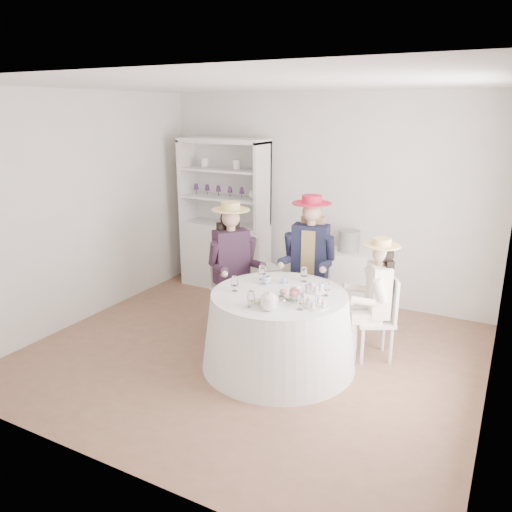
% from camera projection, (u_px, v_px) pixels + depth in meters
% --- Properties ---
extents(ground, '(4.50, 4.50, 0.00)m').
position_uv_depth(ground, '(252.00, 353.00, 5.27)').
color(ground, brown).
rests_on(ground, ground).
extents(ceiling, '(4.50, 4.50, 0.00)m').
position_uv_depth(ceiling, '(251.00, 84.00, 4.50)').
color(ceiling, white).
rests_on(ceiling, wall_back).
extents(wall_back, '(4.50, 0.00, 4.50)m').
position_uv_depth(wall_back, '(323.00, 198.00, 6.58)').
color(wall_back, silver).
rests_on(wall_back, ground).
extents(wall_front, '(4.50, 0.00, 4.50)m').
position_uv_depth(wall_front, '(102.00, 293.00, 3.19)').
color(wall_front, silver).
rests_on(wall_front, ground).
extents(wall_left, '(0.00, 4.50, 4.50)m').
position_uv_depth(wall_left, '(84.00, 209.00, 5.90)').
color(wall_left, silver).
rests_on(wall_left, ground).
extents(wall_right, '(0.00, 4.50, 4.50)m').
position_uv_depth(wall_right, '(505.00, 261.00, 3.88)').
color(wall_right, silver).
rests_on(wall_right, ground).
extents(tea_table, '(1.53, 1.53, 0.77)m').
position_uv_depth(tea_table, '(279.00, 330.00, 4.95)').
color(tea_table, white).
rests_on(tea_table, ground).
extents(hutch, '(1.31, 0.64, 2.10)m').
position_uv_depth(hutch, '(226.00, 236.00, 7.10)').
color(hutch, silver).
rests_on(hutch, ground).
extents(side_table, '(0.59, 0.59, 0.75)m').
position_uv_depth(side_table, '(347.00, 279.00, 6.44)').
color(side_table, silver).
rests_on(side_table, ground).
extents(hatbox, '(0.33, 0.33, 0.27)m').
position_uv_depth(hatbox, '(349.00, 241.00, 6.30)').
color(hatbox, black).
rests_on(hatbox, side_table).
extents(guest_left, '(0.64, 0.62, 1.50)m').
position_uv_depth(guest_left, '(232.00, 260.00, 5.64)').
color(guest_left, silver).
rests_on(guest_left, ground).
extents(guest_mid, '(0.58, 0.61, 1.57)m').
position_uv_depth(guest_mid, '(310.00, 255.00, 5.68)').
color(guest_mid, silver).
rests_on(guest_mid, ground).
extents(guest_right, '(0.54, 0.50, 1.28)m').
position_uv_depth(guest_right, '(376.00, 292.00, 5.00)').
color(guest_right, silver).
rests_on(guest_right, ground).
extents(spare_chair, '(0.52, 0.52, 0.91)m').
position_uv_depth(spare_chair, '(259.00, 264.00, 6.66)').
color(spare_chair, silver).
rests_on(spare_chair, ground).
extents(teacup_a, '(0.12, 0.12, 0.08)m').
position_uv_depth(teacup_a, '(266.00, 281.00, 5.08)').
color(teacup_a, white).
rests_on(teacup_a, tea_table).
extents(teacup_b, '(0.07, 0.07, 0.06)m').
position_uv_depth(teacup_b, '(284.00, 281.00, 5.10)').
color(teacup_b, white).
rests_on(teacup_b, tea_table).
extents(teacup_c, '(0.12, 0.12, 0.07)m').
position_uv_depth(teacup_c, '(310.00, 289.00, 4.85)').
color(teacup_c, white).
rests_on(teacup_c, tea_table).
extents(flower_bowl, '(0.26, 0.26, 0.05)m').
position_uv_depth(flower_bowl, '(293.00, 296.00, 4.69)').
color(flower_bowl, white).
rests_on(flower_bowl, tea_table).
extents(flower_arrangement, '(0.17, 0.17, 0.06)m').
position_uv_depth(flower_arrangement, '(292.00, 292.00, 4.64)').
color(flower_arrangement, '#DB6D7A').
rests_on(flower_arrangement, tea_table).
extents(table_teapot, '(0.24, 0.17, 0.18)m').
position_uv_depth(table_teapot, '(270.00, 302.00, 4.42)').
color(table_teapot, white).
rests_on(table_teapot, tea_table).
extents(sandwich_plate, '(0.26, 0.26, 0.06)m').
position_uv_depth(sandwich_plate, '(263.00, 304.00, 4.54)').
color(sandwich_plate, white).
rests_on(sandwich_plate, tea_table).
extents(cupcake_stand, '(0.22, 0.22, 0.21)m').
position_uv_depth(cupcake_stand, '(316.00, 299.00, 4.49)').
color(cupcake_stand, white).
rests_on(cupcake_stand, tea_table).
extents(stemware_set, '(0.91, 0.95, 0.15)m').
position_uv_depth(stemware_set, '(279.00, 286.00, 4.82)').
color(stemware_set, white).
rests_on(stemware_set, tea_table).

